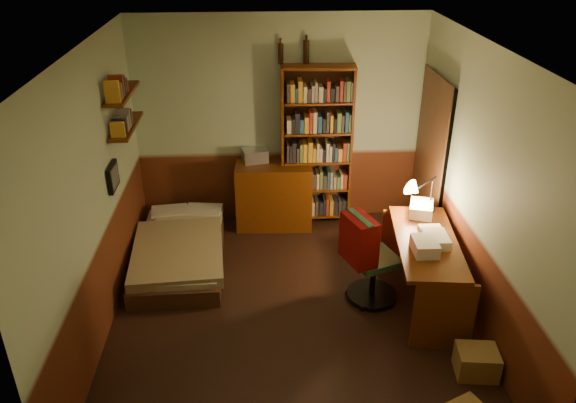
{
  "coord_description": "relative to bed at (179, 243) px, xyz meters",
  "views": [
    {
      "loc": [
        -0.29,
        -4.56,
        3.56
      ],
      "look_at": [
        0.0,
        0.25,
        1.1
      ],
      "focal_mm": 35.0,
      "sensor_mm": 36.0,
      "label": 1
    }
  ],
  "objects": [
    {
      "name": "floor",
      "position": [
        1.19,
        -0.94,
        -0.27
      ],
      "size": [
        3.5,
        4.0,
        0.02
      ],
      "primitive_type": "cube",
      "color": "black",
      "rests_on": "ground"
    },
    {
      "name": "ceiling",
      "position": [
        1.19,
        -0.94,
        2.35
      ],
      "size": [
        3.5,
        4.0,
        0.02
      ],
      "primitive_type": "cube",
      "color": "silver",
      "rests_on": "wall_back"
    },
    {
      "name": "wall_back",
      "position": [
        1.19,
        1.07,
        1.04
      ],
      "size": [
        3.5,
        0.02,
        2.6
      ],
      "primitive_type": "cube",
      "color": "#9DB18F",
      "rests_on": "ground"
    },
    {
      "name": "wall_left",
      "position": [
        -0.57,
        -0.94,
        1.04
      ],
      "size": [
        0.02,
        4.0,
        2.6
      ],
      "primitive_type": "cube",
      "color": "#9DB18F",
      "rests_on": "ground"
    },
    {
      "name": "wall_right",
      "position": [
        2.95,
        -0.94,
        1.04
      ],
      "size": [
        0.02,
        4.0,
        2.6
      ],
      "primitive_type": "cube",
      "color": "#9DB18F",
      "rests_on": "ground"
    },
    {
      "name": "wall_front",
      "position": [
        1.19,
        -2.95,
        1.04
      ],
      "size": [
        3.5,
        0.02,
        2.6
      ],
      "primitive_type": "cube",
      "color": "#9DB18F",
      "rests_on": "ground"
    },
    {
      "name": "doorway",
      "position": [
        2.91,
        0.36,
        0.74
      ],
      "size": [
        0.06,
        0.9,
        2.0
      ],
      "primitive_type": "cube",
      "color": "black",
      "rests_on": "ground"
    },
    {
      "name": "door_trim",
      "position": [
        2.88,
        0.36,
        0.74
      ],
      "size": [
        0.02,
        0.98,
        2.08
      ],
      "primitive_type": "cube",
      "color": "#3D2413",
      "rests_on": "ground"
    },
    {
      "name": "bed",
      "position": [
        0.0,
        0.0,
        0.0
      ],
      "size": [
        0.96,
        1.75,
        0.52
      ],
      "primitive_type": "cube",
      "rotation": [
        0.0,
        0.0,
        0.02
      ],
      "color": "#8D915A",
      "rests_on": "ground"
    },
    {
      "name": "dresser",
      "position": [
        1.1,
        0.82,
        0.16
      ],
      "size": [
        0.96,
        0.51,
        0.84
      ],
      "primitive_type": "cube",
      "rotation": [
        0.0,
        0.0,
        -0.04
      ],
      "color": "#55260A",
      "rests_on": "ground"
    },
    {
      "name": "mini_stereo",
      "position": [
        0.88,
        0.95,
        0.66
      ],
      "size": [
        0.34,
        0.29,
        0.16
      ],
      "primitive_type": "cube",
      "rotation": [
        0.0,
        0.0,
        0.22
      ],
      "color": "#B2B2B7",
      "rests_on": "dresser"
    },
    {
      "name": "bookshelf",
      "position": [
        1.64,
        0.91,
        0.75
      ],
      "size": [
        0.88,
        0.33,
        2.02
      ],
      "primitive_type": "cube",
      "rotation": [
        0.0,
        0.0,
        -0.07
      ],
      "color": "#55260A",
      "rests_on": "ground"
    },
    {
      "name": "bottle_left",
      "position": [
        1.21,
        1.02,
        1.88
      ],
      "size": [
        0.08,
        0.08,
        0.23
      ],
      "primitive_type": "cylinder",
      "rotation": [
        0.0,
        0.0,
        -0.27
      ],
      "color": "black",
      "rests_on": "bookshelf"
    },
    {
      "name": "bottle_right",
      "position": [
        1.5,
        1.02,
        1.9
      ],
      "size": [
        0.09,
        0.09,
        0.27
      ],
      "primitive_type": "cylinder",
      "rotation": [
        0.0,
        0.0,
        -0.28
      ],
      "color": "black",
      "rests_on": "bookshelf"
    },
    {
      "name": "desk",
      "position": [
        2.53,
        -0.91,
        0.12
      ],
      "size": [
        0.73,
        1.46,
        0.75
      ],
      "primitive_type": "cube",
      "rotation": [
        0.0,
        0.0,
        -0.11
      ],
      "color": "#55260A",
      "rests_on": "ground"
    },
    {
      "name": "paper_stack",
      "position": [
        2.61,
        -0.39,
        0.56
      ],
      "size": [
        0.32,
        0.37,
        0.13
      ],
      "primitive_type": "cube",
      "rotation": [
        0.0,
        0.0,
        -0.32
      ],
      "color": "silver",
      "rests_on": "desk"
    },
    {
      "name": "desk_lamp",
      "position": [
        2.72,
        -0.31,
        0.81
      ],
      "size": [
        0.24,
        0.24,
        0.64
      ],
      "primitive_type": "cone",
      "rotation": [
        0.0,
        0.0,
        -0.32
      ],
      "color": "black",
      "rests_on": "desk"
    },
    {
      "name": "office_chair",
      "position": [
        2.06,
        -0.79,
        0.19
      ],
      "size": [
        0.56,
        0.53,
        0.9
      ],
      "primitive_type": "cube",
      "rotation": [
        0.0,
        0.0,
        0.37
      ],
      "color": "#31613B",
      "rests_on": "ground"
    },
    {
      "name": "red_jacket",
      "position": [
        2.07,
        -0.72,
        0.88
      ],
      "size": [
        0.28,
        0.44,
        0.48
      ],
      "primitive_type": "cube",
      "rotation": [
        0.0,
        0.0,
        0.16
      ],
      "color": "maroon",
      "rests_on": "office_chair"
    },
    {
      "name": "wall_shelf_lower",
      "position": [
        -0.45,
        0.16,
        1.34
      ],
      "size": [
        0.2,
        0.9,
        0.03
      ],
      "primitive_type": "cube",
      "color": "#55260A",
      "rests_on": "wall_left"
    },
    {
      "name": "wall_shelf_upper",
      "position": [
        -0.45,
        0.16,
        1.69
      ],
      "size": [
        0.2,
        0.9,
        0.03
      ],
      "primitive_type": "cube",
      "color": "#55260A",
      "rests_on": "wall_left"
    },
    {
      "name": "framed_picture",
      "position": [
        -0.53,
        -0.34,
        0.99
      ],
      "size": [
        0.04,
        0.32,
        0.26
      ],
      "primitive_type": "cube",
      "color": "black",
      "rests_on": "wall_left"
    },
    {
      "name": "cardboard_box_b",
      "position": [
        2.75,
        -1.92,
        -0.14
      ],
      "size": [
        0.38,
        0.32,
        0.24
      ],
      "primitive_type": "cube",
      "rotation": [
        0.0,
        0.0,
        -0.12
      ],
      "color": "olive",
      "rests_on": "ground"
    }
  ]
}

